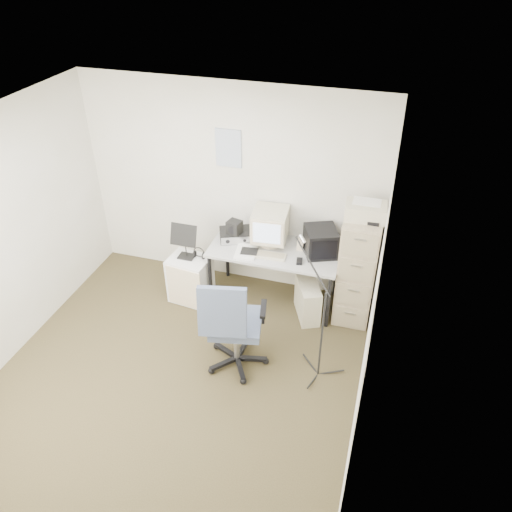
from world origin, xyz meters
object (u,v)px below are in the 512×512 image
(filing_cabinet, at_px, (358,267))
(office_chair, at_px, (236,322))
(side_cart, at_px, (190,279))
(desk, at_px, (274,275))

(filing_cabinet, height_order, office_chair, filing_cabinet)
(filing_cabinet, height_order, side_cart, filing_cabinet)
(desk, relative_size, side_cart, 2.59)
(desk, distance_m, office_chair, 1.15)
(side_cart, bearing_deg, filing_cabinet, 15.14)
(desk, bearing_deg, office_chair, -95.21)
(filing_cabinet, distance_m, side_cart, 1.98)
(side_cart, bearing_deg, office_chair, -38.23)
(desk, relative_size, office_chair, 1.33)
(office_chair, distance_m, side_cart, 1.26)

